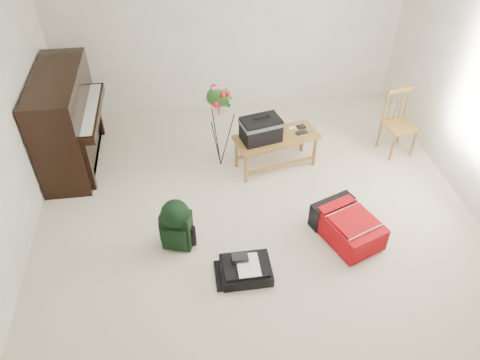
{
  "coord_description": "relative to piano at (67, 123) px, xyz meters",
  "views": [
    {
      "loc": [
        -0.72,
        -3.57,
        3.85
      ],
      "look_at": [
        -0.17,
        0.35,
        0.48
      ],
      "focal_mm": 35.0,
      "sensor_mm": 36.0,
      "label": 1
    }
  ],
  "objects": [
    {
      "name": "flower_stand",
      "position": [
        1.88,
        -0.34,
        -0.02
      ],
      "size": [
        0.41,
        0.41,
        1.19
      ],
      "rotation": [
        0.0,
        0.0,
        -0.11
      ],
      "color": "black",
      "rests_on": "floor"
    },
    {
      "name": "black_duffel",
      "position": [
        1.94,
        -2.18,
        -0.52
      ],
      "size": [
        0.51,
        0.41,
        0.21
      ],
      "rotation": [
        0.0,
        0.0,
        0.0
      ],
      "color": "black",
      "rests_on": "floor"
    },
    {
      "name": "green_backpack",
      "position": [
        1.28,
        -1.68,
        -0.26
      ],
      "size": [
        0.35,
        0.33,
        0.62
      ],
      "rotation": [
        0.0,
        0.0,
        -0.31
      ],
      "color": "black",
      "rests_on": "floor"
    },
    {
      "name": "red_suitcase",
      "position": [
        3.12,
        -1.77,
        -0.43
      ],
      "size": [
        0.73,
        0.89,
        0.32
      ],
      "rotation": [
        0.0,
        0.0,
        0.38
      ],
      "color": "#B90712",
      "rests_on": "floor"
    },
    {
      "name": "bench",
      "position": [
        2.44,
        -0.46,
        -0.02
      ],
      "size": [
        1.13,
        0.66,
        0.81
      ],
      "rotation": [
        0.0,
        0.0,
        0.23
      ],
      "color": "olive",
      "rests_on": "floor"
    },
    {
      "name": "piano",
      "position": [
        0.0,
        0.0,
        0.0
      ],
      "size": [
        0.71,
        1.5,
        1.25
      ],
      "color": "black",
      "rests_on": "floor"
    },
    {
      "name": "dining_chair",
      "position": [
        4.26,
        -0.33,
        -0.17
      ],
      "size": [
        0.45,
        0.45,
        0.88
      ],
      "rotation": [
        0.0,
        0.0,
        0.19
      ],
      "color": "olive",
      "rests_on": "floor"
    },
    {
      "name": "floor",
      "position": [
        2.19,
        -1.6,
        -0.6
      ],
      "size": [
        5.0,
        5.5,
        0.01
      ],
      "primitive_type": "cube",
      "color": "beige",
      "rests_on": "ground"
    },
    {
      "name": "wall_back",
      "position": [
        2.19,
        1.15,
        0.65
      ],
      "size": [
        5.0,
        0.04,
        2.5
      ],
      "primitive_type": "cube",
      "color": "white",
      "rests_on": "floor"
    },
    {
      "name": "ceiling",
      "position": [
        2.19,
        -1.6,
        1.9
      ],
      "size": [
        5.0,
        5.5,
        0.01
      ],
      "primitive_type": "cube",
      "color": "white",
      "rests_on": "wall_back"
    }
  ]
}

